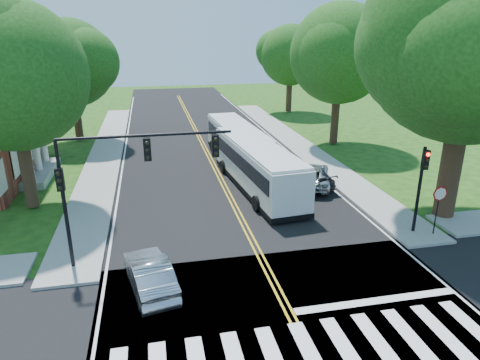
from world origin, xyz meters
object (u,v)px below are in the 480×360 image
object	(u,v)px
bus_lead	(257,165)
suv	(311,175)
hatchback	(150,274)
dark_sedan	(309,176)
signal_nw	(120,170)
bus_follow	(237,143)
signal_ne	(421,179)

from	to	relation	value
bus_lead	suv	size ratio (longest dim) A/B	2.28
hatchback	dark_sedan	bearing A→B (deg)	-147.79
signal_nw	hatchback	distance (m)	4.38
bus_lead	bus_follow	size ratio (longest dim) A/B	1.03
signal_ne	bus_lead	xyz separation A→B (m)	(-6.19, 8.02, -1.39)
bus_follow	dark_sedan	bearing A→B (deg)	117.29
hatchback	suv	world-z (taller)	suv
bus_lead	dark_sedan	world-z (taller)	bus_lead
signal_ne	dark_sedan	bearing A→B (deg)	108.72
signal_nw	suv	size ratio (longest dim) A/B	1.40
suv	hatchback	bearing A→B (deg)	64.87
hatchback	dark_sedan	distance (m)	14.54
dark_sedan	bus_lead	bearing A→B (deg)	-15.00
bus_follow	dark_sedan	distance (m)	7.12
signal_nw	bus_lead	bearing A→B (deg)	45.60
dark_sedan	signal_ne	bearing A→B (deg)	96.22
signal_nw	bus_follow	distance (m)	16.23
signal_nw	dark_sedan	distance (m)	14.35
signal_nw	signal_ne	size ratio (longest dim) A/B	1.62
signal_nw	dark_sedan	bearing A→B (deg)	34.67
signal_nw	suv	xyz separation A→B (m)	(11.51, 7.94, -3.66)
signal_nw	dark_sedan	size ratio (longest dim) A/B	1.68
signal_ne	hatchback	distance (m)	13.52
bus_lead	suv	bearing A→B (deg)	173.05
bus_lead	hatchback	distance (m)	12.41
bus_lead	suv	xyz separation A→B (m)	(3.65, -0.10, -0.86)
signal_ne	bus_lead	distance (m)	10.23
bus_follow	hatchback	size ratio (longest dim) A/B	2.72
signal_nw	dark_sedan	world-z (taller)	signal_nw
hatchback	dark_sedan	xyz separation A→B (m)	(10.48, 10.08, -0.07)
signal_nw	signal_ne	bearing A→B (deg)	0.05
signal_nw	bus_follow	xyz separation A→B (m)	(7.79, 13.95, -2.83)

